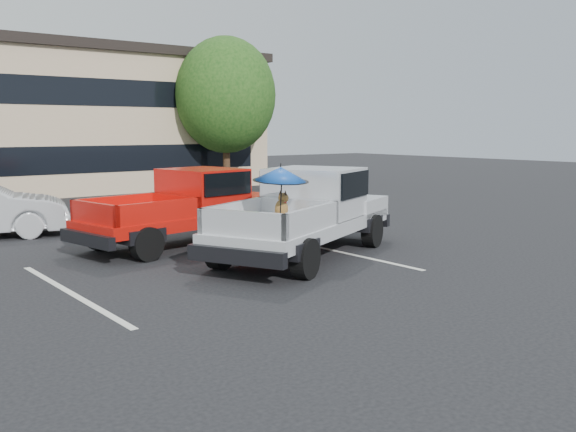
% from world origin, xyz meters
% --- Properties ---
extents(ground, '(90.00, 90.00, 0.00)m').
position_xyz_m(ground, '(0.00, 0.00, 0.00)').
color(ground, black).
rests_on(ground, ground).
extents(stripe_left, '(0.12, 5.00, 0.01)m').
position_xyz_m(stripe_left, '(-3.00, 2.00, 0.00)').
color(stripe_left, silver).
rests_on(stripe_left, ground).
extents(stripe_right, '(0.12, 5.00, 0.01)m').
position_xyz_m(stripe_right, '(3.00, 2.00, 0.00)').
color(stripe_right, silver).
rests_on(stripe_right, ground).
extents(motel_building, '(20.40, 8.40, 6.30)m').
position_xyz_m(motel_building, '(2.00, 20.99, 3.21)').
color(motel_building, tan).
rests_on(motel_building, ground).
extents(tree_right, '(4.46, 4.46, 6.78)m').
position_xyz_m(tree_right, '(9.00, 16.00, 4.21)').
color(tree_right, '#332114').
rests_on(tree_right, ground).
extents(tree_back, '(4.68, 4.68, 7.11)m').
position_xyz_m(tree_back, '(6.00, 24.00, 4.41)').
color(tree_back, '#332114').
rests_on(tree_back, ground).
extents(silver_pickup, '(5.99, 4.18, 2.06)m').
position_xyz_m(silver_pickup, '(2.32, 2.14, 1.05)').
color(silver_pickup, black).
rests_on(silver_pickup, ground).
extents(red_pickup, '(5.64, 2.77, 1.78)m').
position_xyz_m(red_pickup, '(1.10, 4.86, 0.97)').
color(red_pickup, black).
rests_on(red_pickup, ground).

